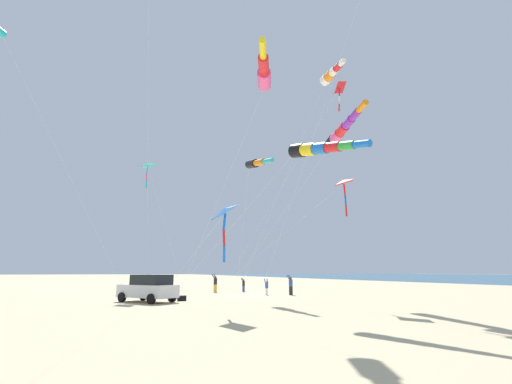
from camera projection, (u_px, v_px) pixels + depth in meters
name	position (u px, v px, depth m)	size (l,w,h in m)	color
ground_plane	(248.00, 295.00, 31.96)	(600.00, 600.00, 0.00)	#C6B58C
parked_car	(149.00, 288.00, 24.92)	(4.10, 4.53, 1.85)	silver
cooler_box	(182.00, 298.00, 25.99)	(0.62, 0.42, 0.42)	black
person_adult_flyer	(291.00, 284.00, 32.56)	(0.60, 0.64, 1.77)	#232328
person_child_green_jacket	(267.00, 286.00, 32.37)	(0.33, 0.42, 1.44)	silver
person_child_grey_jacket	(243.00, 284.00, 38.05)	(0.45, 0.36, 1.41)	#335199
person_bystander_far	(215.00, 282.00, 37.04)	(0.63, 0.55, 1.81)	gold
kite_windsock_black_fish_shape	(264.00, 72.00, 19.27)	(3.50, 13.81, 12.85)	#EF4C93
kite_windsock_orange_high_right	(331.00, 74.00, 28.81)	(4.30, 14.68, 17.85)	white
kite_windsock_long_streamer_left	(340.00, 132.00, 27.56)	(5.19, 20.46, 13.07)	black
kite_delta_striped_overhead	(224.00, 212.00, 18.57)	(2.72, 13.28, 5.54)	blue
kite_delta_magenta_far_left	(343.00, 183.00, 23.03)	(8.55, 6.36, 7.91)	red
kite_windsock_white_trailing	(256.00, 163.00, 30.22)	(0.83, 10.82, 11.71)	black
kite_delta_long_streamer_right	(339.00, 89.00, 25.46)	(7.14, 9.45, 15.10)	red
kite_delta_blue_topmost	(148.00, 166.00, 33.57)	(5.32, 5.80, 12.00)	#1EB7C6
kite_windsock_green_low_center	(317.00, 149.00, 18.95)	(7.39, 12.79, 9.15)	black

